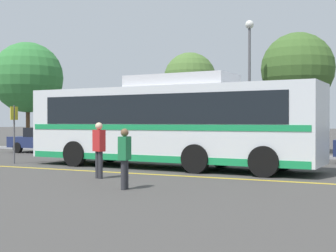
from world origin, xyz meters
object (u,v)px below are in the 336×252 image
object	(u,v)px
tree_2	(190,79)
street_lamp	(249,65)
tree_1	(28,78)
tree_3	(298,69)
pedestrian_1	(99,146)
transit_bus	(168,122)
bus_stop_sign	(14,127)
parked_car_1	(129,142)
parked_car_0	(47,140)
parked_car_2	(235,143)
pedestrian_2	(125,155)

from	to	relation	value
tree_2	street_lamp	bearing A→B (deg)	-30.90
tree_1	tree_3	size ratio (longest dim) A/B	1.09
tree_1	tree_3	distance (m)	18.27
pedestrian_1	transit_bus	bearing A→B (deg)	106.57
transit_bus	bus_stop_sign	xyz separation A→B (m)	(-6.67, -1.09, -0.21)
bus_stop_sign	street_lamp	distance (m)	12.19
parked_car_1	tree_2	bearing A→B (deg)	169.00
parked_car_0	bus_stop_sign	distance (m)	6.88
transit_bus	pedestrian_1	bearing A→B (deg)	175.04
parked_car_1	tree_3	bearing A→B (deg)	126.76
parked_car_0	parked_car_1	world-z (taller)	parked_car_0
tree_1	tree_3	bearing A→B (deg)	3.88
tree_2	tree_3	bearing A→B (deg)	-0.07
parked_car_2	pedestrian_2	world-z (taller)	pedestrian_2
pedestrian_1	street_lamp	size ratio (longest dim) A/B	0.25
transit_bus	tree_1	world-z (taller)	tree_1
bus_stop_sign	tree_1	world-z (taller)	tree_1
parked_car_0	tree_1	world-z (taller)	tree_1
transit_bus	tree_2	size ratio (longest dim) A/B	1.96
bus_stop_sign	tree_3	size ratio (longest dim) A/B	0.36
transit_bus	tree_1	size ratio (longest dim) A/B	1.62
tree_3	parked_car_0	bearing A→B (deg)	-156.66
pedestrian_2	tree_1	distance (m)	22.61
street_lamp	tree_3	xyz separation A→B (m)	(2.01, 2.67, -0.04)
parked_car_0	bus_stop_sign	size ratio (longest dim) A/B	1.83
bus_stop_sign	tree_2	distance (m)	12.36
street_lamp	tree_1	size ratio (longest dim) A/B	0.97
tree_1	parked_car_1	bearing A→B (deg)	-21.31
transit_bus	parked_car_2	size ratio (longest dim) A/B	2.75
parked_car_2	parked_car_0	bearing A→B (deg)	-90.71
tree_2	pedestrian_1	bearing A→B (deg)	-78.52
parked_car_0	street_lamp	world-z (taller)	street_lamp
parked_car_0	parked_car_1	xyz separation A→B (m)	(5.21, 0.26, -0.02)
street_lamp	tree_3	size ratio (longest dim) A/B	1.05
parked_car_0	parked_car_2	world-z (taller)	parked_car_2
pedestrian_2	tree_3	world-z (taller)	tree_3
bus_stop_sign	street_lamp	size ratio (longest dim) A/B	0.35
parked_car_2	tree_2	xyz separation A→B (m)	(-4.53, 5.35, 3.65)
parked_car_2	bus_stop_sign	world-z (taller)	bus_stop_sign
transit_bus	pedestrian_2	world-z (taller)	transit_bus
parked_car_1	pedestrian_1	world-z (taller)	pedestrian_1
transit_bus	tree_3	world-z (taller)	tree_3
bus_stop_sign	tree_3	distance (m)	15.42
parked_car_1	pedestrian_2	size ratio (longest dim) A/B	2.88
pedestrian_2	tree_2	distance (m)	17.17
transit_bus	tree_2	bearing A→B (deg)	21.39
parked_car_1	bus_stop_sign	world-z (taller)	bus_stop_sign
transit_bus	parked_car_1	world-z (taller)	transit_bus
street_lamp	parked_car_2	bearing A→B (deg)	-88.99
transit_bus	parked_car_0	xyz separation A→B (m)	(-9.94, 4.91, -1.04)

